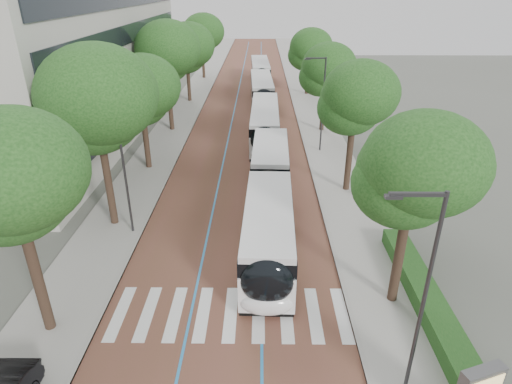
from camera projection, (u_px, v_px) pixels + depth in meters
ground at (225, 330)px, 18.38m from camera, size 160.00×160.00×0.00m
road at (249, 101)px, 54.35m from camera, size 11.00×140.00×0.02m
sidewalk_left at (190, 101)px, 54.40m from camera, size 4.00×140.00×0.12m
sidewalk_right at (308, 101)px, 54.26m from camera, size 4.00×140.00×0.12m
kerb_left at (205, 101)px, 54.38m from camera, size 0.20×140.00×0.14m
kerb_right at (293, 101)px, 54.27m from camera, size 0.20×140.00×0.14m
zebra_crossing at (231, 313)px, 19.26m from camera, size 10.55×3.60×0.01m
lane_line_left at (236, 101)px, 54.36m from camera, size 0.12×126.00×0.01m
lane_line_right at (261, 101)px, 54.33m from camera, size 0.12×126.00×0.01m
office_building at (41, 59)px, 40.69m from camera, size 18.11×40.00×14.00m
hedge at (439, 322)px, 18.06m from camera, size 1.20×14.00×0.80m
streetlight_near at (421, 285)px, 13.51m from camera, size 1.82×0.20×8.00m
streetlight_far at (321, 97)px, 36.00m from camera, size 1.82×0.20×8.00m
lamp_post_left at (124, 169)px, 23.83m from camera, size 0.14×0.14×8.00m
trees_left at (165, 63)px, 40.12m from camera, size 6.42×60.82×10.21m
trees_right at (332, 78)px, 37.23m from camera, size 5.56×47.28×8.62m
lead_bus at (269, 200)px, 25.87m from camera, size 3.07×18.46×3.20m
bus_queued_0 at (265, 125)px, 39.80m from camera, size 2.71×12.43×3.20m
bus_queued_1 at (262, 92)px, 52.15m from camera, size 2.95×12.48×3.20m
bus_queued_2 at (260, 72)px, 63.76m from camera, size 2.98×12.48×3.20m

